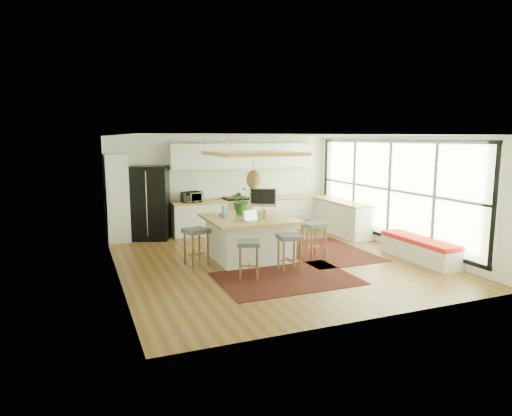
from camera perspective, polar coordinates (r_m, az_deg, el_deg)
name	(u,v)px	position (r m, az deg, el deg)	size (l,w,h in m)	color
floor	(273,260)	(9.92, 2.17, -6.64)	(7.00, 7.00, 0.00)	brown
ceiling	(274,136)	(9.56, 2.26, 9.16)	(7.00, 7.00, 0.00)	white
wall_back	(223,184)	(12.90, -4.17, 3.05)	(6.50, 6.50, 0.00)	white
wall_front	(373,230)	(6.65, 14.66, -2.68)	(6.50, 6.50, 0.00)	white
wall_left	(116,208)	(8.84, -17.38, 0.00)	(7.00, 7.00, 0.00)	white
wall_right	(396,193)	(11.36, 17.35, 1.89)	(7.00, 7.00, 0.00)	white
window_wall	(395,191)	(11.34, 17.24, 2.13)	(0.10, 6.20, 2.60)	black
pantry	(117,198)	(12.04, -17.17, 1.18)	(0.55, 0.60, 2.25)	white
back_counter_base	(245,216)	(12.90, -1.37, -1.01)	(4.20, 0.60, 0.88)	white
back_counter_top	(245,200)	(12.83, -1.37, 1.02)	(4.24, 0.64, 0.05)	#AA7E3C
backsplash	(242,183)	(13.06, -1.84, 3.14)	(4.20, 0.02, 0.80)	white
upper_cabinets	(243,156)	(12.85, -1.61, 6.62)	(4.20, 0.34, 0.70)	white
range	(237,214)	(12.81, -2.41, -0.81)	(0.76, 0.62, 1.00)	#A5A5AA
right_counter_base	(339,217)	(12.91, 10.45, -1.15)	(0.60, 2.50, 0.88)	white
right_counter_top	(339,201)	(12.84, 10.51, 0.88)	(0.64, 2.54, 0.05)	#AA7E3C
window_bench	(419,249)	(10.46, 19.95, -4.94)	(0.52, 2.00, 0.50)	white
ceiling_panel	(253,166)	(9.83, -0.32, 5.36)	(1.86, 1.86, 0.80)	#AA7E3C
rug_near	(286,278)	(8.68, 3.86, -8.89)	(2.60, 1.80, 0.01)	black
rug_right	(325,251)	(10.77, 8.78, -5.46)	(1.80, 2.60, 0.01)	black
fridge	(150,204)	(12.13, -13.33, 0.44)	(0.96, 0.75, 1.93)	black
island	(249,238)	(9.97, -0.88, -3.79)	(1.85, 1.85, 0.93)	#AA7E3C
stool_near_left	(249,259)	(8.64, -0.94, -6.53)	(0.42, 0.42, 0.71)	#474D4F
stool_near_right	(289,254)	(9.07, 4.21, -5.81)	(0.44, 0.44, 0.75)	#474D4F
stool_right_front	(314,242)	(10.16, 7.35, -4.26)	(0.46, 0.46, 0.78)	#474D4F
stool_right_back	(298,235)	(10.86, 5.32, -3.38)	(0.46, 0.46, 0.77)	#474D4F
stool_left_side	(196,249)	(9.55, -7.58, -5.12)	(0.46, 0.46, 0.78)	#474D4F
laptop	(254,216)	(9.33, -0.29, -1.01)	(0.33, 0.35, 0.25)	#A5A5AA
monitor	(263,202)	(10.42, 0.88, 0.81)	(0.63, 0.22, 0.58)	#A5A5AA
microwave	(192,196)	(12.32, -8.11, 1.54)	(0.52, 0.29, 0.35)	#A5A5AA
island_plant	(242,203)	(10.39, -1.84, 0.65)	(0.55, 0.61, 0.47)	#1E4C19
island_bowl	(222,215)	(10.06, -4.29, -0.86)	(0.21, 0.21, 0.05)	white
island_bottle_0	(224,214)	(9.78, -4.10, -0.73)	(0.07, 0.07, 0.19)	#2DA2B7
island_bottle_1	(234,215)	(9.59, -2.79, -0.90)	(0.07, 0.07, 0.19)	silver
island_bottle_2	(265,214)	(9.69, 1.14, -0.80)	(0.07, 0.07, 0.19)	#A87338
island_bottle_3	(263,212)	(10.04, 0.88, -0.45)	(0.07, 0.07, 0.19)	white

